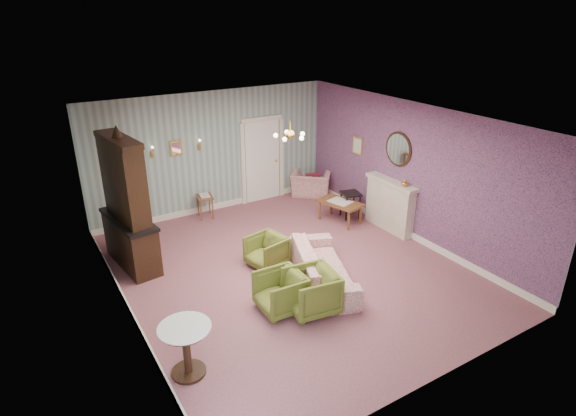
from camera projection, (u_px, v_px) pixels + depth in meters
floor at (290, 270)px, 9.10m from camera, size 7.00×7.00×0.00m
ceiling at (290, 120)px, 7.96m from camera, size 7.00×7.00×0.00m
wall_back at (213, 153)px, 11.28m from camera, size 6.00×0.00×6.00m
wall_front at (440, 292)px, 5.79m from camera, size 6.00×0.00×6.00m
wall_left at (120, 239)px, 7.09m from camera, size 0.00×7.00×7.00m
wall_right at (411, 172)px, 9.97m from camera, size 0.00×7.00×7.00m
wall_right_floral at (411, 172)px, 9.96m from camera, size 0.00×7.00×7.00m
door at (262, 159)px, 12.01m from camera, size 1.12×0.12×2.16m
olive_chair_a at (311, 290)px, 7.74m from camera, size 0.83×0.88×0.80m
olive_chair_b at (280, 291)px, 7.76m from camera, size 0.70×0.75×0.74m
olive_chair_c at (266, 250)px, 9.12m from camera, size 0.74×0.77×0.68m
sofa_chintz at (323, 261)px, 8.56m from camera, size 1.37×2.25×0.85m
wingback_chair at (311, 179)px, 12.53m from camera, size 1.18×1.15×0.88m
dresser at (125, 200)px, 8.78m from camera, size 0.76×1.68×2.70m
fireplace at (390, 205)px, 10.56m from camera, size 0.30×1.40×1.16m
mantel_vase at (405, 183)px, 9.98m from camera, size 0.15×0.15×0.15m
oval_mirror at (398, 149)px, 10.11m from camera, size 0.04×0.76×0.84m
framed_print at (358, 146)px, 11.27m from camera, size 0.04×0.34×0.42m
coffee_table at (340, 212)px, 11.02m from camera, size 0.80×1.11×0.51m
side_table_black at (350, 205)px, 11.24m from camera, size 0.51×0.51×0.63m
pedestal_table at (187, 350)px, 6.39m from camera, size 0.90×0.90×0.78m
nesting_table at (205, 206)px, 11.25m from camera, size 0.43×0.51×0.59m
gilt_mirror_back at (176, 148)px, 10.72m from camera, size 0.28×0.06×0.36m
sconce_left at (152, 152)px, 10.44m from camera, size 0.16×0.12×0.30m
sconce_right at (199, 145)px, 10.96m from camera, size 0.16×0.12×0.30m
chandelier at (290, 136)px, 8.07m from camera, size 0.56×0.56×0.36m
burgundy_cushion at (313, 180)px, 12.37m from camera, size 0.41×0.28×0.39m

